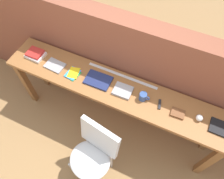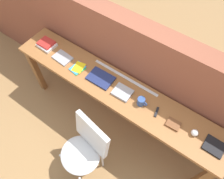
{
  "view_description": "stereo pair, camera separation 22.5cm",
  "coord_description": "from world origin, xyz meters",
  "views": [
    {
      "loc": [
        0.51,
        -0.84,
        2.8
      ],
      "look_at": [
        0.0,
        0.25,
        0.9
      ],
      "focal_mm": 35.0,
      "sensor_mm": 36.0,
      "label": 1
    },
    {
      "loc": [
        0.7,
        -0.73,
        2.8
      ],
      "look_at": [
        0.0,
        0.25,
        0.9
      ],
      "focal_mm": 35.0,
      "sensor_mm": 36.0,
      "label": 2
    }
  ],
  "objects": [
    {
      "name": "sports_ball_small",
      "position": [
        0.89,
        0.3,
        0.91
      ],
      "size": [
        0.07,
        0.07,
        0.07
      ],
      "primitive_type": "sphere",
      "color": "silver",
      "rests_on": "sideboard"
    },
    {
      "name": "leather_journal_brown",
      "position": [
        0.69,
        0.28,
        0.89
      ],
      "size": [
        0.13,
        0.11,
        0.02
      ],
      "primitive_type": "cube",
      "rotation": [
        0.0,
        0.0,
        0.05
      ],
      "color": "brown",
      "rests_on": "sideboard"
    },
    {
      "name": "ruler_metal_back_edge",
      "position": [
        0.02,
        0.47,
        0.88
      ],
      "size": [
        0.8,
        0.03,
        0.0
      ],
      "primitive_type": "cube",
      "color": "silver",
      "rests_on": "sideboard"
    },
    {
      "name": "multitool_folded",
      "position": [
        0.5,
        0.3,
        0.89
      ],
      "size": [
        0.05,
        0.11,
        0.02
      ],
      "primitive_type": "cube",
      "rotation": [
        0.0,
        0.0,
        0.24
      ],
      "color": "black",
      "rests_on": "sideboard"
    },
    {
      "name": "book_open_centre",
      "position": [
        -0.19,
        0.3,
        0.89
      ],
      "size": [
        0.28,
        0.2,
        0.02
      ],
      "primitive_type": "cube",
      "rotation": [
        0.0,
        0.0,
        0.02
      ],
      "color": "navy",
      "rests_on": "sideboard"
    },
    {
      "name": "mug",
      "position": [
        0.32,
        0.29,
        0.92
      ],
      "size": [
        0.11,
        0.08,
        0.09
      ],
      "color": "#2D4C8C",
      "rests_on": "sideboard"
    },
    {
      "name": "book_repair_rightmost",
      "position": [
        1.08,
        0.3,
        0.89
      ],
      "size": [
        0.18,
        0.16,
        0.02
      ],
      "primitive_type": "cube",
      "rotation": [
        0.0,
        0.0,
        -0.01
      ],
      "color": "black",
      "rests_on": "sideboard"
    },
    {
      "name": "book_grey_hardcover",
      "position": [
        0.1,
        0.29,
        0.89
      ],
      "size": [
        0.19,
        0.16,
        0.03
      ],
      "primitive_type": "cube",
      "rotation": [
        0.0,
        0.0,
        0.03
      ],
      "color": "#9E9EA3",
      "rests_on": "sideboard"
    },
    {
      "name": "chair_white_moulded",
      "position": [
        0.05,
        -0.32,
        0.53
      ],
      "size": [
        0.51,
        0.52,
        0.89
      ],
      "color": "silver",
      "rests_on": "ground"
    },
    {
      "name": "magazine_cycling",
      "position": [
        -0.71,
        0.28,
        0.89
      ],
      "size": [
        0.22,
        0.16,
        0.02
      ],
      "primitive_type": "cube",
      "rotation": [
        0.0,
        0.0,
        -0.07
      ],
      "color": "#9E9EA3",
      "rests_on": "sideboard"
    },
    {
      "name": "sideboard",
      "position": [
        0.0,
        0.3,
        0.74
      ],
      "size": [
        2.5,
        0.44,
        0.88
      ],
      "color": "#996033",
      "rests_on": "ground"
    },
    {
      "name": "pamphlet_pile_colourful",
      "position": [
        -0.48,
        0.27,
        0.89
      ],
      "size": [
        0.16,
        0.19,
        0.01
      ],
      "color": "#E5334C",
      "rests_on": "sideboard"
    },
    {
      "name": "brick_wall_back",
      "position": [
        0.0,
        0.64,
        0.75
      ],
      "size": [
        6.0,
        0.2,
        1.5
      ],
      "primitive_type": "cube",
      "color": "brown",
      "rests_on": "ground"
    },
    {
      "name": "book_stack_leftmost",
      "position": [
        -1.0,
        0.31,
        0.91
      ],
      "size": [
        0.21,
        0.17,
        0.06
      ],
      "color": "white",
      "rests_on": "sideboard"
    },
    {
      "name": "ground_plane",
      "position": [
        0.0,
        0.0,
        0.0
      ],
      "size": [
        40.0,
        40.0,
        0.0
      ],
      "primitive_type": "plane",
      "color": "#9E7547"
    }
  ]
}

